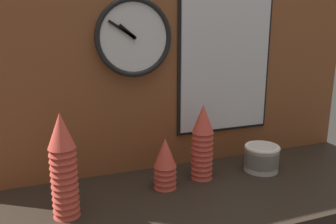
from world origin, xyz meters
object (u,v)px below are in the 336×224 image
object	(u,v)px
cup_stack_center	(165,163)
wall_clock	(134,37)
cup_stack_left	(63,166)
bowl_stack_right	(262,157)
cup_stack_center_right	(203,142)
menu_board	(226,59)

from	to	relation	value
cup_stack_center	wall_clock	distance (cm)	45.62
cup_stack_left	bowl_stack_right	xyz separation A→B (cm)	(74.84, 8.03, -10.64)
cup_stack_center	bowl_stack_right	bearing A→B (deg)	1.08
cup_stack_center	bowl_stack_right	distance (cm)	40.75
cup_stack_center	bowl_stack_right	xyz separation A→B (cm)	(40.57, 0.76, -3.77)
cup_stack_center_right	bowl_stack_right	distance (cm)	26.48
cup_stack_center	cup_stack_center_right	bearing A→B (deg)	9.86
cup_stack_center_right	cup_stack_left	world-z (taller)	cup_stack_left
bowl_stack_right	cup_stack_center	bearing A→B (deg)	-178.92
cup_stack_center	cup_stack_center_right	xyz separation A→B (cm)	(15.62, 2.71, 4.91)
bowl_stack_right	menu_board	bearing A→B (deg)	117.14
bowl_stack_right	menu_board	size ratio (longest dim) A/B	0.23
wall_clock	cup_stack_left	bearing A→B (deg)	-140.47
cup_stack_center_right	menu_board	world-z (taller)	menu_board
cup_stack_center_right	bowl_stack_right	size ratio (longest dim) A/B	2.06
cup_stack_left	menu_board	bearing A→B (deg)	20.17
cup_stack_left	menu_board	distance (cm)	75.54
cup_stack_center	menu_board	bearing A→B (deg)	28.05
cup_stack_center_right	menu_board	xyz separation A→B (cm)	(16.55, 14.43, 28.33)
bowl_stack_right	wall_clock	distance (cm)	67.11
cup_stack_left	bowl_stack_right	bearing A→B (deg)	6.13
wall_clock	menu_board	xyz separation A→B (cm)	(37.94, 0.89, -9.00)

